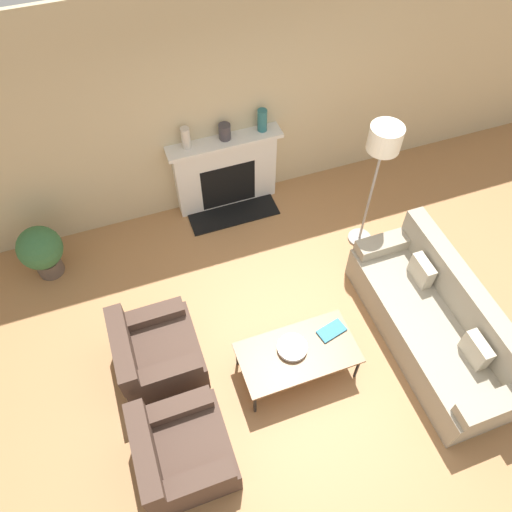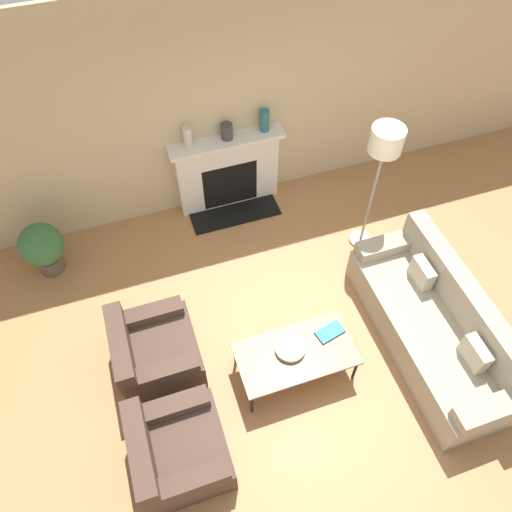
{
  "view_description": "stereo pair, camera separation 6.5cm",
  "coord_description": "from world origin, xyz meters",
  "px_view_note": "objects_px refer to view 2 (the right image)",
  "views": [
    {
      "loc": [
        -1.38,
        -2.11,
        5.02
      ],
      "look_at": [
        -0.21,
        1.17,
        0.45
      ],
      "focal_mm": 35.0,
      "sensor_mm": 36.0,
      "label": 1
    },
    {
      "loc": [
        -1.32,
        -2.13,
        5.02
      ],
      "look_at": [
        -0.21,
        1.17,
        0.45
      ],
      "focal_mm": 35.0,
      "sensor_mm": 36.0,
      "label": 2
    }
  ],
  "objects_px": {
    "bowl": "(290,348)",
    "potted_plant": "(42,247)",
    "mantel_vase_left": "(188,137)",
    "fireplace": "(228,173)",
    "couch": "(434,326)",
    "armchair_near": "(177,451)",
    "mantel_vase_center_right": "(264,120)",
    "floor_lamp": "(384,150)",
    "book": "(330,332)",
    "mantel_vase_center_left": "(227,131)",
    "coffee_table": "(296,354)",
    "armchair_far": "(154,352)"
  },
  "relations": [
    {
      "from": "book",
      "to": "potted_plant",
      "type": "distance_m",
      "value": 3.48
    },
    {
      "from": "bowl",
      "to": "fireplace",
      "type": "bearing_deg",
      "value": 87.44
    },
    {
      "from": "floor_lamp",
      "to": "mantel_vase_center_right",
      "type": "distance_m",
      "value": 1.55
    },
    {
      "from": "floor_lamp",
      "to": "mantel_vase_center_left",
      "type": "distance_m",
      "value": 1.88
    },
    {
      "from": "book",
      "to": "mantel_vase_center_right",
      "type": "bearing_deg",
      "value": 73.14
    },
    {
      "from": "fireplace",
      "to": "bowl",
      "type": "distance_m",
      "value": 2.58
    },
    {
      "from": "mantel_vase_left",
      "to": "bowl",
      "type": "bearing_deg",
      "value": -82.47
    },
    {
      "from": "potted_plant",
      "to": "armchair_near",
      "type": "bearing_deg",
      "value": -70.49
    },
    {
      "from": "potted_plant",
      "to": "armchair_far",
      "type": "bearing_deg",
      "value": -59.99
    },
    {
      "from": "fireplace",
      "to": "mantel_vase_left",
      "type": "distance_m",
      "value": 0.83
    },
    {
      "from": "floor_lamp",
      "to": "potted_plant",
      "type": "distance_m",
      "value": 4.06
    },
    {
      "from": "armchair_near",
      "to": "mantel_vase_center_left",
      "type": "bearing_deg",
      "value": -24.85
    },
    {
      "from": "mantel_vase_center_right",
      "to": "potted_plant",
      "type": "xyz_separation_m",
      "value": [
        -2.91,
        -0.42,
        -0.81
      ]
    },
    {
      "from": "couch",
      "to": "floor_lamp",
      "type": "relative_size",
      "value": 1.26
    },
    {
      "from": "floor_lamp",
      "to": "mantel_vase_left",
      "type": "xyz_separation_m",
      "value": [
        -1.87,
        1.23,
        -0.29
      ]
    },
    {
      "from": "armchair_near",
      "to": "bowl",
      "type": "bearing_deg",
      "value": -66.95
    },
    {
      "from": "couch",
      "to": "armchair_near",
      "type": "distance_m",
      "value": 2.93
    },
    {
      "from": "bowl",
      "to": "mantel_vase_center_left",
      "type": "bearing_deg",
      "value": 87.01
    },
    {
      "from": "couch",
      "to": "book",
      "type": "distance_m",
      "value": 1.15
    },
    {
      "from": "armchair_far",
      "to": "floor_lamp",
      "type": "relative_size",
      "value": 0.49
    },
    {
      "from": "fireplace",
      "to": "potted_plant",
      "type": "height_order",
      "value": "fireplace"
    },
    {
      "from": "bowl",
      "to": "potted_plant",
      "type": "height_order",
      "value": "potted_plant"
    },
    {
      "from": "fireplace",
      "to": "bowl",
      "type": "xyz_separation_m",
      "value": [
        -0.11,
        -2.57,
        -0.08
      ]
    },
    {
      "from": "armchair_near",
      "to": "bowl",
      "type": "distance_m",
      "value": 1.45
    },
    {
      "from": "mantel_vase_center_right",
      "to": "fireplace",
      "type": "bearing_deg",
      "value": -178.29
    },
    {
      "from": "mantel_vase_left",
      "to": "mantel_vase_center_left",
      "type": "relative_size",
      "value": 1.4
    },
    {
      "from": "mantel_vase_center_right",
      "to": "book",
      "type": "bearing_deg",
      "value": -93.4
    },
    {
      "from": "fireplace",
      "to": "mantel_vase_center_right",
      "type": "xyz_separation_m",
      "value": [
        0.5,
        0.01,
        0.7
      ]
    },
    {
      "from": "couch",
      "to": "book",
      "type": "bearing_deg",
      "value": -102.05
    },
    {
      "from": "fireplace",
      "to": "book",
      "type": "distance_m",
      "value": 2.55
    },
    {
      "from": "floor_lamp",
      "to": "mantel_vase_center_left",
      "type": "xyz_separation_m",
      "value": [
        -1.39,
        1.23,
        -0.33
      ]
    },
    {
      "from": "armchair_near",
      "to": "mantel_vase_center_right",
      "type": "bearing_deg",
      "value": -31.59
    },
    {
      "from": "fireplace",
      "to": "bowl",
      "type": "relative_size",
      "value": 4.68
    },
    {
      "from": "mantel_vase_center_right",
      "to": "floor_lamp",
      "type": "bearing_deg",
      "value": -53.43
    },
    {
      "from": "fireplace",
      "to": "mantel_vase_center_left",
      "type": "relative_size",
      "value": 7.28
    },
    {
      "from": "book",
      "to": "floor_lamp",
      "type": "relative_size",
      "value": 0.18
    },
    {
      "from": "floor_lamp",
      "to": "mantel_vase_left",
      "type": "distance_m",
      "value": 2.25
    },
    {
      "from": "floor_lamp",
      "to": "armchair_near",
      "type": "bearing_deg",
      "value": -145.95
    },
    {
      "from": "book",
      "to": "mantel_vase_center_right",
      "type": "xyz_separation_m",
      "value": [
        0.15,
        2.54,
        0.8
      ]
    },
    {
      "from": "coffee_table",
      "to": "armchair_far",
      "type": "bearing_deg",
      "value": 158.27
    },
    {
      "from": "couch",
      "to": "floor_lamp",
      "type": "distance_m",
      "value": 1.95
    },
    {
      "from": "mantel_vase_left",
      "to": "book",
      "type": "bearing_deg",
      "value": -72.4
    },
    {
      "from": "fireplace",
      "to": "armchair_near",
      "type": "xyz_separation_m",
      "value": [
        -1.44,
        -3.14,
        -0.25
      ]
    },
    {
      "from": "fireplace",
      "to": "potted_plant",
      "type": "distance_m",
      "value": 2.45
    },
    {
      "from": "armchair_near",
      "to": "floor_lamp",
      "type": "xyz_separation_m",
      "value": [
        2.85,
        1.93,
        1.23
      ]
    },
    {
      "from": "bowl",
      "to": "floor_lamp",
      "type": "distance_m",
      "value": 2.3
    },
    {
      "from": "armchair_far",
      "to": "book",
      "type": "height_order",
      "value": "armchair_far"
    },
    {
      "from": "mantel_vase_left",
      "to": "fireplace",
      "type": "bearing_deg",
      "value": -1.87
    },
    {
      "from": "floor_lamp",
      "to": "mantel_vase_left",
      "type": "height_order",
      "value": "floor_lamp"
    },
    {
      "from": "coffee_table",
      "to": "potted_plant",
      "type": "distance_m",
      "value": 3.23
    }
  ]
}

